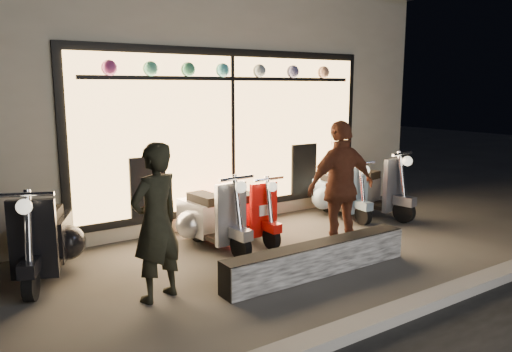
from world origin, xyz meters
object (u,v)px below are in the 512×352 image
(scooter_silver, at_px, (208,217))
(scooter_red, at_px, (244,212))
(graffiti_barrier, at_px, (318,259))
(man, at_px, (156,222))
(woman, at_px, (341,187))

(scooter_silver, bearing_deg, scooter_red, 0.83)
(graffiti_barrier, bearing_deg, scooter_red, 87.09)
(scooter_silver, relative_size, man, 0.87)
(graffiti_barrier, xyz_separation_m, man, (-1.91, 0.42, 0.66))
(graffiti_barrier, distance_m, man, 2.06)
(graffiti_barrier, distance_m, woman, 1.20)
(graffiti_barrier, bearing_deg, man, 167.47)
(graffiti_barrier, relative_size, woman, 1.46)
(woman, bearing_deg, scooter_silver, -36.14)
(woman, bearing_deg, man, 7.25)
(scooter_red, bearing_deg, graffiti_barrier, -93.25)
(scooter_red, xyz_separation_m, woman, (0.74, -1.32, 0.52))
(graffiti_barrier, xyz_separation_m, woman, (0.83, 0.50, 0.71))
(graffiti_barrier, height_order, woman, woman)
(scooter_silver, xyz_separation_m, man, (-1.34, -1.33, 0.43))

